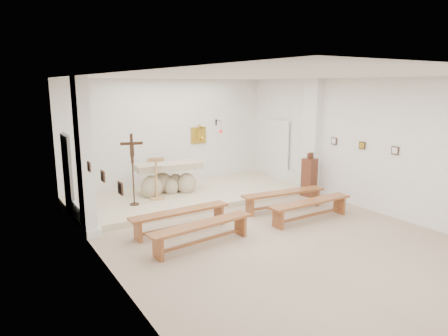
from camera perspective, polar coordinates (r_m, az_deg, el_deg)
ground at (r=9.27m, az=5.53°, el=-9.23°), size 7.00×10.00×0.00m
wall_left at (r=7.24m, az=-16.67°, el=-1.22°), size 0.02×10.00×3.50m
wall_right at (r=11.25m, az=19.99°, el=3.09°), size 0.02×10.00×3.50m
wall_back at (r=13.06m, az=-7.79°, el=4.81°), size 7.00×0.02×3.50m
ceiling at (r=8.65m, az=6.00°, el=12.88°), size 7.00×10.00×0.02m
sanctuary_platform at (r=12.06m, az=-4.64°, el=-3.82°), size 6.98×3.00×0.15m
pilaster_left at (r=9.18m, az=-19.32°, el=1.30°), size 0.26×0.55×3.50m
pilaster_right at (r=12.48m, az=12.43°, el=4.33°), size 0.26×0.55×3.50m
gold_wall_relief at (r=13.50m, az=-3.65°, el=4.70°), size 0.55×0.04×0.55m
sanctuary_lamp at (r=13.61m, az=-0.55°, el=5.46°), size 0.11×0.36×0.44m
station_frame_left_front at (r=6.51m, az=-14.58°, el=-2.82°), size 0.03×0.20×0.20m
station_frame_left_mid at (r=7.44m, az=-16.92°, el=-1.13°), size 0.03×0.20×0.20m
station_frame_left_rear at (r=8.39m, az=-18.74°, el=0.19°), size 0.03×0.20×0.20m
station_frame_right_front at (r=10.77m, az=23.24°, el=2.32°), size 0.03×0.20×0.20m
station_frame_right_mid at (r=11.36m, az=19.13°, el=3.08°), size 0.03×0.20×0.20m
station_frame_right_rear at (r=12.01m, az=15.43°, el=3.74°), size 0.03×0.20×0.20m
radiator_left at (r=10.18m, az=-19.97°, el=-6.34°), size 0.10×0.85×0.52m
radiator_right at (r=13.29m, az=10.23°, el=-1.63°), size 0.10×0.85×0.52m
altar at (r=11.95m, az=-8.00°, el=-1.78°), size 2.00×0.96×0.99m
lectern at (r=11.32m, az=-9.64°, el=-1.38°), size 0.53×0.48×1.25m
crucifix_stand at (r=10.79m, az=-12.94°, el=0.52°), size 0.57×0.25×1.92m
potted_plant at (r=12.30m, az=-6.24°, el=-1.87°), size 0.50×0.43×0.54m
donation_pedestal at (r=12.33m, az=12.07°, el=-1.25°), size 0.41×0.41×1.33m
bench_left_front at (r=9.25m, az=-6.22°, el=-6.77°), size 2.42×0.45×0.51m
bench_right_front at (r=10.87m, az=8.52°, el=-3.99°), size 2.44×0.65×0.51m
bench_left_second at (r=8.39m, az=-3.13°, el=-8.69°), size 2.44×0.63×0.51m
bench_right_second at (r=10.15m, az=12.28°, el=-5.28°), size 2.41×0.40×0.51m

